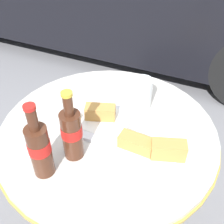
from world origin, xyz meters
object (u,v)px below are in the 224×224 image
Objects in this scene: cola_bottle_left at (72,132)px; drinking_glass at (142,95)px; cola_bottle_right at (40,148)px; lunch_plate_far at (100,118)px; lunch_plate_near at (152,152)px; bistro_table at (108,157)px.

cola_bottle_left is 0.33m from drinking_glass.
drinking_glass is (0.16, 0.40, -0.04)m from cola_bottle_right.
lunch_plate_far is at bearing -128.77° from drinking_glass.
cola_bottle_left reaches higher than lunch_plate_near.
cola_bottle_right is at bearing -117.53° from cola_bottle_left.
lunch_plate_near reaches higher than lunch_plate_far.
cola_bottle_left is 0.19m from lunch_plate_far.
drinking_glass is at bearing 67.65° from cola_bottle_right.
cola_bottle_right reaches higher than bistro_table.
drinking_glass is 0.57× the size of lunch_plate_far.
bistro_table is 0.17m from lunch_plate_far.
bistro_table is 0.29m from cola_bottle_left.
cola_bottle_left is at bearing -110.69° from drinking_glass.
cola_bottle_left is (-0.05, -0.14, 0.24)m from bistro_table.
bistro_table is 3.03× the size of cola_bottle_right.
cola_bottle_left reaches higher than bistro_table.
lunch_plate_near is at bearing -21.27° from lunch_plate_far.
lunch_plate_far is at bearing 77.97° from cola_bottle_right.
drinking_glass reaches higher than lunch_plate_far.
lunch_plate_near is (0.18, -0.06, 0.17)m from bistro_table.
lunch_plate_near is (0.28, 0.18, -0.08)m from cola_bottle_right.
cola_bottle_right is 0.28m from lunch_plate_far.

